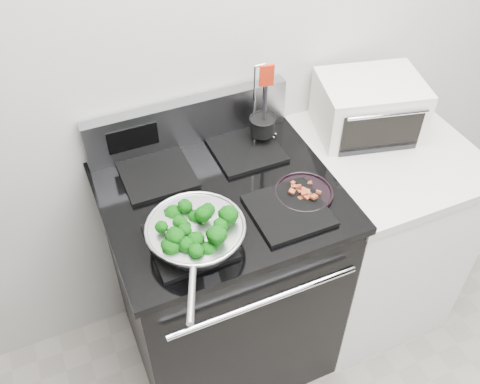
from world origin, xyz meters
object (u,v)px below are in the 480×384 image
skillet (196,233)px  bacon_plate (304,190)px  gas_range (223,276)px  utensil_holder (262,129)px  toaster_oven (369,107)px

skillet → bacon_plate: 0.41m
gas_range → utensil_holder: bearing=37.5°
gas_range → toaster_oven: 0.87m
bacon_plate → utensil_holder: (-0.01, 0.31, 0.04)m
bacon_plate → utensil_holder: 0.31m
utensil_holder → bacon_plate: bearing=-77.3°
bacon_plate → toaster_oven: (0.41, 0.25, 0.06)m
gas_range → bacon_plate: bearing=-25.1°
bacon_plate → toaster_oven: 0.49m
skillet → utensil_holder: 0.54m
skillet → toaster_oven: size_ratio=1.07×
gas_range → utensil_holder: utensil_holder is taller
bacon_plate → utensil_holder: size_ratio=0.59×
bacon_plate → toaster_oven: size_ratio=0.46×
gas_range → bacon_plate: gas_range is taller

